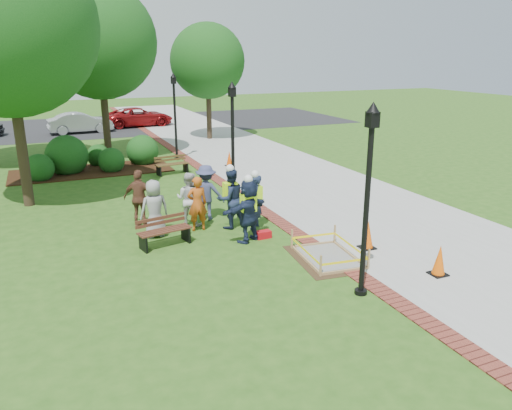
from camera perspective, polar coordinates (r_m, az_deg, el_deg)
name	(u,v)px	position (r m, az deg, el deg)	size (l,w,h in m)	color
ground	(257,255)	(13.45, 0.08, -5.71)	(100.00, 100.00, 0.00)	#285116
sidewalk	(269,165)	(24.14, 1.51, 4.62)	(6.00, 60.00, 0.02)	#9E9E99
brick_edging	(205,171)	(22.99, -5.88, 3.92)	(0.50, 60.00, 0.03)	maroon
mulch_bed	(92,171)	(24.02, -18.25, 3.72)	(7.00, 3.00, 0.05)	#381E0F
parking_lot	(112,125)	(39.03, -16.12, 8.74)	(36.00, 12.00, 0.01)	black
wet_concrete_pad	(328,250)	(13.26, 8.25, -5.13)	(1.93, 2.46, 0.55)	#47331E
bench_near	(165,237)	(14.19, -10.38, -3.63)	(1.56, 0.79, 0.81)	brown
bench_far	(172,168)	(22.56, -9.54, 4.14)	(1.53, 0.70, 0.80)	brown
cone_front	(439,261)	(12.90, 20.22, -6.02)	(0.40, 0.40, 0.78)	black
cone_back	(368,236)	(14.04, 12.64, -3.42)	(0.41, 0.41, 0.81)	black
cone_far	(229,159)	(23.78, -3.06, 5.26)	(0.37, 0.37, 0.73)	black
toolbox	(263,235)	(14.58, 0.85, -3.39)	(0.44, 0.24, 0.22)	red
lamp_near	(368,187)	(10.76, 12.66, 1.99)	(0.28, 0.28, 4.26)	black
lamp_mid	(233,133)	(17.71, -2.69, 8.19)	(0.28, 0.28, 4.26)	black
lamp_far	(175,110)	(25.29, -9.26, 10.65)	(0.28, 0.28, 4.26)	black
tree_left	(5,25)	(18.79, -26.80, 17.91)	(5.94, 5.94, 9.03)	#3D2D1E
tree_back	(99,41)	(26.36, -17.52, 17.40)	(5.54, 5.54, 8.49)	#3D2D1E
tree_right	(208,61)	(31.34, -5.55, 16.05)	(4.50, 4.50, 6.96)	#3D2D1E
shrub_a	(41,180)	(23.08, -23.37, 2.61)	(1.23, 1.23, 1.23)	#144714
shrub_b	(69,173)	(24.03, -20.62, 3.44)	(1.85, 1.85, 1.85)	#144714
shrub_c	(112,172)	(23.70, -16.09, 3.70)	(1.18, 1.18, 1.18)	#144714
shrub_d	(143,164)	(24.97, -12.75, 4.60)	(1.53, 1.53, 1.53)	#144714
shrub_e	(99,165)	(25.20, -17.47, 4.35)	(1.10, 1.10, 1.10)	#144714
casual_person_a	(154,209)	(14.77, -11.53, -0.42)	(0.58, 0.41, 1.71)	gray
casual_person_b	(197,204)	(15.10, -6.72, 0.14)	(0.55, 0.36, 1.68)	#B84E15
casual_person_c	(189,199)	(15.61, -7.67, 0.68)	(0.64, 0.60, 1.68)	silver
casual_person_d	(140,199)	(15.74, -13.12, 0.72)	(0.68, 0.62, 1.79)	brown
casual_person_e	(206,193)	(16.06, -5.70, 1.41)	(0.68, 0.60, 1.79)	#3A3E66
hivis_worker_a	(248,209)	(14.09, -0.87, -0.44)	(0.68, 0.59, 1.96)	#171A3C
hivis_worker_b	(255,200)	(15.16, -0.13, 0.61)	(0.60, 0.64, 1.83)	#191C42
hivis_worker_c	(230,197)	(15.20, -2.95, 0.92)	(0.64, 0.47, 2.00)	#171F3C
parked_car_b	(81,133)	(35.97, -19.34, 7.78)	(4.55, 1.98, 1.49)	#A8A9AD
parked_car_c	(139,126)	(38.14, -13.19, 8.77)	(4.55, 1.98, 1.48)	maroon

